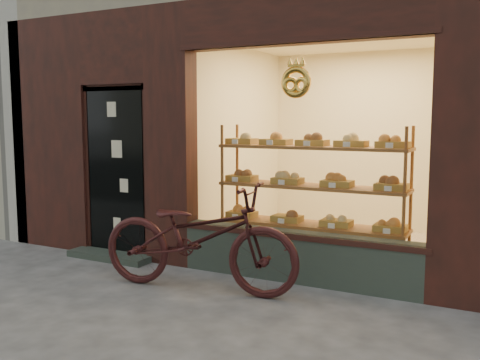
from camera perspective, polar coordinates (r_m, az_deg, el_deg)
The scene contains 3 objects.
ground at distance 4.46m, azimuth -10.12°, elevation -17.04°, with size 90.00×90.00×0.00m, color #434343.
display_shelf at distance 6.20m, azimuth 7.64°, elevation -1.80°, with size 2.20×0.45×1.70m.
bicycle at distance 5.55m, azimuth -4.47°, elevation -6.06°, with size 0.75×2.15×1.13m, color #361515.
Camera 1 is at (2.52, -3.22, 1.79)m, focal length 40.00 mm.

